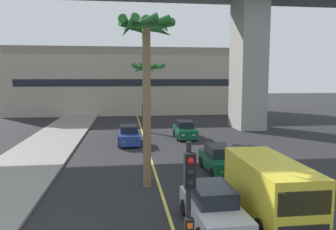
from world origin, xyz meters
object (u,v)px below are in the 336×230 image
(car_queue_second, at_px, (213,209))
(traffic_light_median_far, at_px, (144,124))
(car_queue_fourth, at_px, (185,130))
(delivery_van, at_px, (269,188))
(car_queue_front, at_px, (220,160))
(car_queue_third, at_px, (129,135))
(palm_tree_mid_median, at_px, (148,75))
(traffic_light_median_near, at_px, (189,209))
(palm_tree_near_median, at_px, (147,50))

(car_queue_second, distance_m, traffic_light_median_far, 9.17)
(car_queue_second, bearing_deg, car_queue_fourth, 82.99)
(car_queue_fourth, xyz_separation_m, delivery_van, (0.13, -17.70, 0.57))
(car_queue_front, bearing_deg, car_queue_second, -108.44)
(car_queue_front, height_order, car_queue_third, same)
(car_queue_second, distance_m, car_queue_fourth, 18.22)
(palm_tree_mid_median, bearing_deg, delivery_van, -81.32)
(car_queue_front, height_order, traffic_light_median_far, traffic_light_median_far)
(car_queue_fourth, xyz_separation_m, traffic_light_median_near, (-4.06, -22.75, 1.99))
(car_queue_front, relative_size, delivery_van, 0.78)
(car_queue_fourth, bearing_deg, palm_tree_near_median, -108.22)
(car_queue_second, distance_m, delivery_van, 2.45)
(car_queue_third, relative_size, traffic_light_median_far, 0.99)
(traffic_light_median_far, height_order, palm_tree_near_median, palm_tree_near_median)
(car_queue_second, relative_size, car_queue_fourth, 1.01)
(car_queue_fourth, relative_size, palm_tree_mid_median, 0.59)
(delivery_van, height_order, palm_tree_mid_median, palm_tree_mid_median)
(car_queue_front, distance_m, delivery_van, 6.66)
(traffic_light_median_near, height_order, palm_tree_near_median, palm_tree_near_median)
(palm_tree_near_median, bearing_deg, car_queue_third, 94.21)
(traffic_light_median_near, xyz_separation_m, traffic_light_median_far, (-0.20, 13.38, 0.00))
(car_queue_front, distance_m, palm_tree_near_median, 7.89)
(car_queue_third, xyz_separation_m, traffic_light_median_far, (0.88, -7.25, 1.99))
(car_queue_fourth, bearing_deg, car_queue_second, -97.01)
(traffic_light_median_far, bearing_deg, car_queue_second, -76.88)
(delivery_van, relative_size, traffic_light_median_far, 1.25)
(palm_tree_mid_median, bearing_deg, traffic_light_median_near, -92.12)
(palm_tree_mid_median, bearing_deg, car_queue_third, -110.49)
(delivery_van, bearing_deg, palm_tree_mid_median, 98.68)
(car_queue_third, xyz_separation_m, delivery_van, (5.26, -15.59, 0.57))
(car_queue_fourth, bearing_deg, palm_tree_mid_median, 132.55)
(traffic_light_median_far, bearing_deg, palm_tree_near_median, -91.05)
(car_queue_third, xyz_separation_m, car_queue_fourth, (5.14, 2.11, 0.00))
(car_queue_third, bearing_deg, traffic_light_median_near, -87.01)
(car_queue_front, distance_m, traffic_light_median_near, 12.57)
(car_queue_third, height_order, traffic_light_median_near, traffic_light_median_near)
(traffic_light_median_far, bearing_deg, delivery_van, -62.27)
(car_queue_front, xyz_separation_m, car_queue_fourth, (-0.12, 11.07, 0.00))
(car_queue_second, height_order, delivery_van, delivery_van)
(delivery_van, height_order, traffic_light_median_far, traffic_light_median_far)
(delivery_van, height_order, palm_tree_near_median, palm_tree_near_median)
(car_queue_front, bearing_deg, traffic_light_median_near, -109.65)
(palm_tree_near_median, bearing_deg, delivery_van, -45.72)
(car_queue_second, bearing_deg, car_queue_third, 100.34)
(car_queue_second, height_order, traffic_light_median_far, traffic_light_median_far)
(car_queue_third, xyz_separation_m, traffic_light_median_near, (1.08, -20.64, 1.99))
(delivery_van, relative_size, palm_tree_mid_median, 0.75)
(car_queue_front, distance_m, car_queue_fourth, 11.07)
(traffic_light_median_near, bearing_deg, car_queue_third, 92.99)
(car_queue_front, xyz_separation_m, palm_tree_mid_median, (-3.20, 14.43, 5.04))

